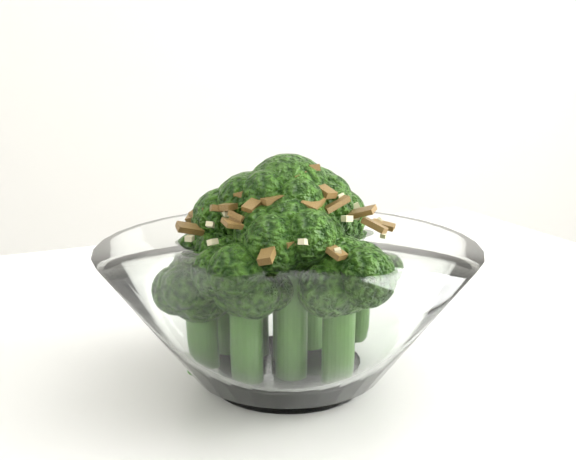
{
  "coord_description": "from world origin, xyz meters",
  "views": [
    {
      "loc": [
        0.03,
        -0.4,
        0.97
      ],
      "look_at": [
        0.06,
        0.09,
        0.85
      ],
      "focal_mm": 50.0,
      "sensor_mm": 36.0,
      "label": 1
    }
  ],
  "objects": [
    {
      "name": "broccoli_dish",
      "position": [
        0.06,
        0.09,
        0.81
      ],
      "size": [
        0.24,
        0.24,
        0.15
      ],
      "color": "white",
      "rests_on": "table"
    }
  ]
}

